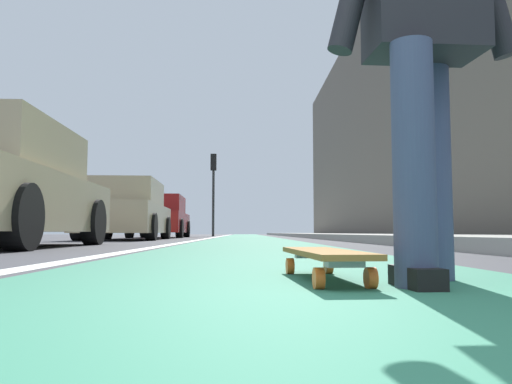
{
  "coord_description": "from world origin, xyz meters",
  "views": [
    {
      "loc": [
        -0.45,
        0.11,
        0.18
      ],
      "look_at": [
        9.01,
        -0.11,
        0.93
      ],
      "focal_mm": 35.95,
      "sensor_mm": 36.0,
      "label": 1
    }
  ],
  "objects_px": {
    "skateboard": "(324,256)",
    "skater_person": "(422,25)",
    "traffic_light": "(213,179)",
    "parked_car_mid": "(127,212)",
    "parked_car_far": "(160,218)"
  },
  "relations": [
    {
      "from": "parked_car_far",
      "to": "traffic_light",
      "type": "bearing_deg",
      "value": -13.44
    },
    {
      "from": "skateboard",
      "to": "traffic_light",
      "type": "relative_size",
      "value": 0.21
    },
    {
      "from": "parked_car_mid",
      "to": "parked_car_far",
      "type": "height_order",
      "value": "parked_car_far"
    },
    {
      "from": "skater_person",
      "to": "traffic_light",
      "type": "height_order",
      "value": "traffic_light"
    },
    {
      "from": "skater_person",
      "to": "traffic_light",
      "type": "relative_size",
      "value": 0.41
    },
    {
      "from": "parked_car_mid",
      "to": "traffic_light",
      "type": "bearing_deg",
      "value": -6.94
    },
    {
      "from": "skateboard",
      "to": "parked_car_far",
      "type": "xyz_separation_m",
      "value": [
        16.53,
        3.31,
        0.62
      ]
    },
    {
      "from": "parked_car_mid",
      "to": "traffic_light",
      "type": "relative_size",
      "value": 1.12
    },
    {
      "from": "skater_person",
      "to": "parked_car_far",
      "type": "height_order",
      "value": "skater_person"
    },
    {
      "from": "parked_car_mid",
      "to": "parked_car_far",
      "type": "relative_size",
      "value": 0.98
    },
    {
      "from": "traffic_light",
      "to": "skateboard",
      "type": "bearing_deg",
      "value": -175.5
    },
    {
      "from": "skater_person",
      "to": "parked_car_far",
      "type": "xyz_separation_m",
      "value": [
        16.68,
        3.66,
        -0.22
      ]
    },
    {
      "from": "skateboard",
      "to": "parked_car_mid",
      "type": "height_order",
      "value": "parked_car_mid"
    },
    {
      "from": "skateboard",
      "to": "parked_car_mid",
      "type": "relative_size",
      "value": 0.19
    },
    {
      "from": "skateboard",
      "to": "skater_person",
      "type": "bearing_deg",
      "value": -113.38
    }
  ]
}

